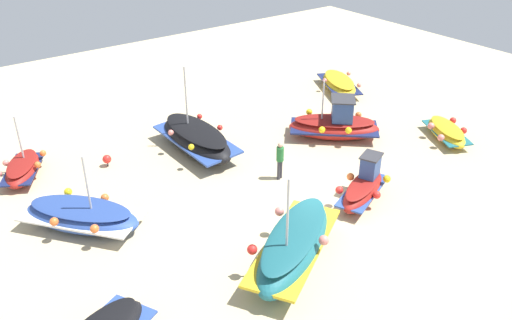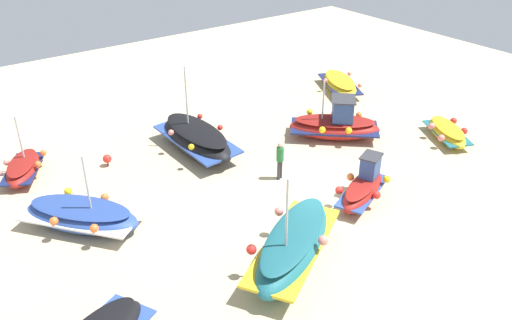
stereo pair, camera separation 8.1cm
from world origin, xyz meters
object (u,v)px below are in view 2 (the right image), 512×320
object	(u,v)px
fishing_boat_3	(335,125)
fishing_boat_6	(82,215)
fishing_boat_1	(23,168)
fishing_boat_2	(196,139)
fishing_boat_4	(447,132)
fishing_boat_8	(340,84)
mooring_buoy_0	(107,159)
fishing_boat_7	(364,188)
fishing_boat_0	(293,245)
person_walking	(280,158)

from	to	relation	value
fishing_boat_3	fishing_boat_6	world-z (taller)	fishing_boat_6
fishing_boat_3	fishing_boat_1	bearing A→B (deg)	-158.90
fishing_boat_2	fishing_boat_4	bearing A→B (deg)	59.32
fishing_boat_3	fishing_boat_4	world-z (taller)	fishing_boat_3
fishing_boat_8	mooring_buoy_0	size ratio (longest dim) A/B	7.73
fishing_boat_2	fishing_boat_7	distance (m)	8.30
fishing_boat_0	person_walking	world-z (taller)	fishing_boat_0
fishing_boat_4	fishing_boat_8	xyz separation A→B (m)	(-0.41, -7.96, 0.02)
person_walking	fishing_boat_4	bearing A→B (deg)	60.61
fishing_boat_4	person_walking	xyz separation A→B (m)	(9.02, -1.93, 0.60)
fishing_boat_3	fishing_boat_8	bearing A→B (deg)	85.73
fishing_boat_1	fishing_boat_2	distance (m)	7.68
person_walking	fishing_boat_1	bearing A→B (deg)	-144.47
fishing_boat_1	fishing_boat_3	size ratio (longest dim) A/B	0.71
fishing_boat_4	fishing_boat_7	size ratio (longest dim) A/B	0.96
fishing_boat_2	fishing_boat_8	distance (m)	11.16
fishing_boat_2	fishing_boat_8	xyz separation A→B (m)	(-11.02, -1.72, -0.25)
fishing_boat_3	mooring_buoy_0	size ratio (longest dim) A/B	8.11
mooring_buoy_0	fishing_boat_6	bearing A→B (deg)	56.03
fishing_boat_0	fishing_boat_6	world-z (taller)	fishing_boat_0
fishing_boat_0	mooring_buoy_0	bearing A→B (deg)	72.53
fishing_boat_0	person_walking	xyz separation A→B (m)	(-3.15, -4.68, 0.29)
fishing_boat_7	fishing_boat_8	distance (m)	12.18
fishing_boat_1	fishing_boat_4	size ratio (longest dim) A/B	0.95
person_walking	mooring_buoy_0	size ratio (longest dim) A/B	3.11
fishing_boat_2	fishing_boat_6	size ratio (longest dim) A/B	1.10
fishing_boat_7	fishing_boat_8	size ratio (longest dim) A/B	0.82
fishing_boat_0	fishing_boat_1	distance (m)	12.76
fishing_boat_8	fishing_boat_2	bearing A→B (deg)	-54.87
fishing_boat_2	fishing_boat_6	distance (m)	7.10
fishing_boat_1	fishing_boat_7	world-z (taller)	fishing_boat_1
fishing_boat_0	fishing_boat_6	size ratio (longest dim) A/B	1.15
fishing_boat_7	mooring_buoy_0	world-z (taller)	fishing_boat_7
fishing_boat_3	mooring_buoy_0	distance (m)	11.04
fishing_boat_8	person_walking	distance (m)	11.21
fishing_boat_0	fishing_boat_4	bearing A→B (deg)	-18.09
fishing_boat_0	fishing_boat_7	world-z (taller)	fishing_boat_0
fishing_boat_4	fishing_boat_7	distance (m)	7.50
fishing_boat_1	fishing_boat_3	xyz separation A→B (m)	(-13.62, 5.18, 0.24)
fishing_boat_1	fishing_boat_0	bearing A→B (deg)	55.74
fishing_boat_2	fishing_boat_3	world-z (taller)	fishing_boat_2
fishing_boat_3	fishing_boat_8	distance (m)	6.50
fishing_boat_2	mooring_buoy_0	world-z (taller)	fishing_boat_2
fishing_boat_7	mooring_buoy_0	size ratio (longest dim) A/B	6.32
fishing_boat_2	mooring_buoy_0	distance (m)	4.16
fishing_boat_0	fishing_boat_7	size ratio (longest dim) A/B	1.56
fishing_boat_2	person_walking	size ratio (longest dim) A/B	3.01
fishing_boat_2	fishing_boat_6	xyz separation A→B (m)	(6.57, 2.68, -0.17)
fishing_boat_1	fishing_boat_8	world-z (taller)	fishing_boat_1
mooring_buoy_0	fishing_boat_0	bearing A→B (deg)	103.36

